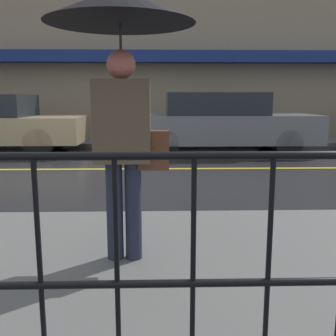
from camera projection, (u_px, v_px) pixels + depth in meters
name	position (u px, v px, depth m)	size (l,w,h in m)	color
ground_plane	(54.00, 169.00, 7.65)	(80.00, 80.00, 0.00)	#262628
sidewalk_far	(90.00, 142.00, 11.72)	(28.00, 1.75, 0.11)	#60605E
lane_marking	(54.00, 169.00, 7.65)	(25.20, 0.12, 0.01)	gold
building_storefront	(92.00, 60.00, 12.26)	(28.00, 0.85, 5.07)	gray
pedestrian	(121.00, 44.00, 2.88)	(1.10, 1.10, 2.05)	#23283D
car_grey	(220.00, 122.00, 9.86)	(4.62, 1.94, 1.50)	slate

